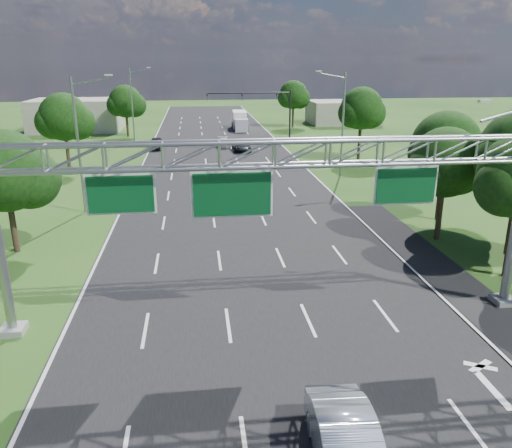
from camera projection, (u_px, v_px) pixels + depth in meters
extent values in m
plane|color=#1F4615|center=(235.00, 207.00, 39.65)|extent=(220.00, 220.00, 0.00)
cube|color=black|center=(235.00, 207.00, 39.65)|extent=(18.00, 180.00, 0.02)
cube|color=black|center=(457.00, 287.00, 25.75)|extent=(3.00, 30.00, 0.02)
cube|color=gray|center=(503.00, 300.00, 23.97)|extent=(1.00, 1.00, 0.30)
cube|color=gray|center=(13.00, 330.00, 21.37)|extent=(1.00, 1.00, 0.30)
cylinder|color=gray|center=(510.00, 113.00, 21.05)|extent=(2.54, 0.12, 0.79)
cube|color=beige|center=(485.00, 101.00, 20.75)|extent=(0.50, 0.22, 0.12)
cube|color=white|center=(121.00, 194.00, 20.09)|extent=(2.80, 0.05, 1.70)
cube|color=#094821|center=(121.00, 194.00, 20.03)|extent=(2.62, 0.05, 1.52)
cube|color=white|center=(232.00, 194.00, 20.66)|extent=(3.40, 0.05, 2.00)
cube|color=#094821|center=(232.00, 195.00, 20.60)|extent=(3.22, 0.05, 1.82)
cube|color=white|center=(406.00, 185.00, 21.47)|extent=(2.80, 0.05, 1.70)
cube|color=#094821|center=(406.00, 186.00, 21.42)|extent=(2.62, 0.05, 1.52)
cylinder|color=black|center=(290.00, 114.00, 72.80)|extent=(0.24, 0.24, 7.00)
cylinder|color=black|center=(249.00, 93.00, 71.13)|extent=(12.00, 0.18, 0.18)
imported|color=black|center=(207.00, 97.00, 70.61)|extent=(0.18, 0.22, 1.10)
imported|color=black|center=(242.00, 97.00, 71.19)|extent=(0.18, 0.22, 1.10)
imported|color=black|center=(277.00, 97.00, 71.77)|extent=(0.18, 0.22, 1.10)
cylinder|color=gray|center=(78.00, 147.00, 36.75)|extent=(0.20, 0.20, 10.00)
cylinder|color=gray|center=(90.00, 81.00, 35.42)|extent=(2.78, 0.12, 0.60)
cube|color=beige|center=(108.00, 75.00, 35.45)|extent=(0.55, 0.22, 0.12)
cylinder|color=gray|center=(132.00, 106.00, 69.73)|extent=(0.20, 0.20, 10.00)
cylinder|color=gray|center=(139.00, 71.00, 68.40)|extent=(2.78, 0.12, 0.60)
cube|color=beige|center=(148.00, 67.00, 68.43)|extent=(0.55, 0.22, 0.12)
cylinder|color=gray|center=(343.00, 125.00, 48.83)|extent=(0.20, 0.20, 10.00)
cylinder|color=gray|center=(332.00, 76.00, 47.20)|extent=(2.78, 0.12, 0.60)
cube|color=beige|center=(319.00, 71.00, 46.93)|extent=(0.55, 0.22, 0.12)
cylinder|color=#2D2116|center=(510.00, 243.00, 26.48)|extent=(0.36, 0.36, 3.74)
sphere|color=black|center=(506.00, 187.00, 25.08)|extent=(3.08, 3.08, 3.08)
cylinder|color=#2D2116|center=(512.00, 221.00, 29.47)|extent=(0.36, 0.36, 4.18)
sphere|color=black|center=(507.00, 162.00, 27.93)|extent=(3.50, 3.50, 3.50)
cylinder|color=#2D2116|center=(439.00, 215.00, 32.09)|extent=(0.36, 0.36, 3.30)
sphere|color=black|center=(446.00, 162.00, 31.02)|extent=(4.40, 4.40, 4.40)
sphere|color=black|center=(458.00, 169.00, 31.70)|extent=(3.30, 3.30, 3.30)
sphere|color=black|center=(432.00, 171.00, 30.76)|extent=(3.08, 3.08, 3.08)
cylinder|color=#2D2116|center=(440.00, 196.00, 36.06)|extent=(0.36, 0.36, 3.52)
sphere|color=black|center=(446.00, 145.00, 34.90)|extent=(4.80, 4.80, 4.80)
sphere|color=black|center=(458.00, 152.00, 35.60)|extent=(3.60, 3.60, 3.60)
sphere|color=black|center=(432.00, 153.00, 34.64)|extent=(3.36, 3.36, 3.36)
cylinder|color=#2D2116|center=(14.00, 227.00, 30.01)|extent=(0.36, 0.36, 3.08)
sphere|color=black|center=(4.00, 171.00, 28.92)|extent=(4.80, 4.80, 4.80)
sphere|color=black|center=(30.00, 179.00, 29.63)|extent=(3.60, 3.60, 3.60)
cylinder|color=#2D2116|center=(68.00, 154.00, 51.35)|extent=(0.36, 0.36, 3.74)
sphere|color=black|center=(64.00, 117.00, 50.16)|extent=(4.80, 4.80, 4.80)
sphere|color=black|center=(77.00, 122.00, 50.86)|extent=(3.60, 3.60, 3.60)
sphere|color=black|center=(52.00, 122.00, 49.90)|extent=(3.36, 3.36, 3.36)
cylinder|color=#2D2116|center=(127.00, 126.00, 75.32)|extent=(0.36, 0.36, 3.30)
sphere|color=black|center=(125.00, 101.00, 74.20)|extent=(4.80, 4.80, 4.80)
sphere|color=black|center=(134.00, 105.00, 74.90)|extent=(3.60, 3.60, 3.60)
sphere|color=black|center=(118.00, 105.00, 73.94)|extent=(3.36, 3.36, 3.36)
cylinder|color=#2D2116|center=(359.00, 143.00, 57.83)|extent=(0.36, 0.36, 3.96)
sphere|color=black|center=(362.00, 108.00, 56.61)|extent=(4.80, 4.80, 4.80)
sphere|color=black|center=(370.00, 113.00, 57.31)|extent=(3.60, 3.60, 3.60)
sphere|color=black|center=(353.00, 113.00, 56.35)|extent=(3.36, 3.36, 3.36)
cylinder|color=#2D2116|center=(293.00, 117.00, 85.94)|extent=(0.36, 0.36, 3.52)
sphere|color=black|center=(293.00, 95.00, 84.79)|extent=(4.80, 4.80, 4.80)
sphere|color=black|center=(300.00, 98.00, 85.49)|extent=(3.60, 3.60, 3.60)
sphere|color=black|center=(287.00, 98.00, 84.53)|extent=(3.36, 3.36, 3.36)
cube|color=#9F9685|center=(77.00, 115.00, 81.55)|extent=(14.00, 10.00, 5.00)
cube|color=#9F9685|center=(343.00, 112.00, 90.79)|extent=(12.00, 9.00, 4.00)
imported|color=silver|center=(348.00, 447.00, 13.99)|extent=(1.94, 4.97, 1.61)
imported|color=#BBBBBB|center=(223.00, 142.00, 66.68)|extent=(1.71, 4.06, 1.17)
imported|color=black|center=(242.00, 146.00, 63.47)|extent=(2.27, 4.61, 1.26)
imported|color=black|center=(156.00, 143.00, 65.05)|extent=(1.81, 4.32, 1.46)
cube|color=white|center=(239.00, 119.00, 84.12)|extent=(2.49, 5.63, 2.76)
cube|color=silver|center=(242.00, 125.00, 80.63)|extent=(2.22, 2.13, 2.03)
cylinder|color=black|center=(235.00, 129.00, 80.86)|extent=(0.32, 0.92, 0.92)
cylinder|color=black|center=(248.00, 129.00, 81.10)|extent=(0.32, 0.92, 0.92)
cylinder|color=black|center=(233.00, 125.00, 86.07)|extent=(0.32, 0.92, 0.92)
cylinder|color=black|center=(244.00, 124.00, 86.30)|extent=(0.32, 0.92, 0.92)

